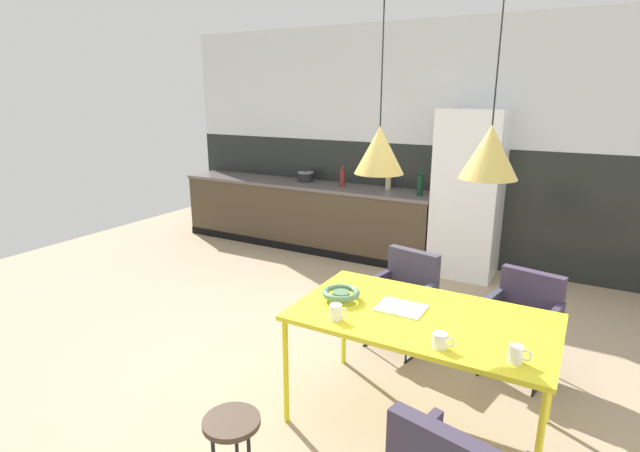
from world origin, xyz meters
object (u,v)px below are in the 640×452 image
Objects in this scene: mug_white_ceramic at (336,312)px; fruit_bowl at (341,294)px; open_book at (401,308)px; side_stool at (232,430)px; bottle_wine_green at (342,178)px; cooking_pot at (306,177)px; mug_short_terracotta at (516,354)px; bottle_oil_tall at (388,181)px; armchair_facing_counter at (405,287)px; refrigerator_column at (468,194)px; dining_table at (422,322)px; pendant_lamp_over_table_near at (379,150)px; mug_tall_blue at (440,341)px; bottle_vinegar_dark at (420,185)px; armchair_by_stool at (524,310)px; pendant_lamp_over_table_far at (490,152)px.

fruit_bowl is at bearing 111.45° from mug_white_ceramic.
open_book is 1.24m from side_stool.
side_stool is at bearing -70.62° from bottle_wine_green.
mug_white_ceramic is at bearing -56.31° from cooking_pot.
fruit_bowl is at bearing -63.24° from bottle_wine_green.
mug_short_terracotta is 0.45× the size of bottle_oil_tall.
armchair_facing_counter reaches higher than side_stool.
dining_table is at bearing -81.97° from refrigerator_column.
pendant_lamp_over_table_near reaches higher than side_stool.
mug_tall_blue is 3.37m from bottle_vinegar_dark.
bottle_wine_green is (-2.49, 1.91, 0.49)m from armchair_by_stool.
open_book is 2.44× the size of mug_tall_blue.
pendant_lamp_over_table_near is 0.62m from pendant_lamp_over_table_far.
side_stool is (-0.18, -2.02, -0.07)m from armchair_facing_counter.
mug_tall_blue is at bearing -45.66° from open_book.
side_stool is (2.00, -4.05, -0.52)m from cooking_pot.
mug_tall_blue reaches higher than dining_table.
mug_tall_blue is at bearing 128.79° from armchair_facing_counter.
bottle_oil_tall is (-0.48, 0.21, -0.02)m from bottle_vinegar_dark.
bottle_oil_tall is at bearing 119.75° from pendant_lamp_over_table_far.
fruit_bowl is at bearing -55.37° from cooking_pot.
pendant_lamp_over_table_far is at bearing 1.50° from fruit_bowl.
cooking_pot is at bearing 116.32° from side_stool.
pendant_lamp_over_table_near reaches higher than cooking_pot.
fruit_bowl is 0.96× the size of bottle_oil_tall.
cooking_pot is at bearing -21.53° from armchair_by_stool.
bottle_vinegar_dark is at bearing 113.97° from pendant_lamp_over_table_far.
open_book is at bearing 12.11° from pendant_lamp_over_table_near.
fruit_bowl is 0.20× the size of pendant_lamp_over_table_far.
armchair_facing_counter is at bearing 97.74° from pendant_lamp_over_table_near.
bottle_oil_tall is at bearing 106.75° from mug_white_ceramic.
mug_white_ceramic is at bearing 65.83° from armchair_by_stool.
armchair_by_stool is at bearing -166.84° from armchair_facing_counter.
bottle_vinegar_dark is 0.52m from bottle_oil_tall.
open_book is at bearing 174.75° from pendant_lamp_over_table_far.
bottle_wine_green is (-1.47, 2.92, 0.20)m from fruit_bowl.
mug_white_ceramic reaches higher than mug_tall_blue.
pendant_lamp_over_table_far is (-0.17, -0.98, 1.26)m from armchair_by_stool.
bottle_oil_tall is 3.33m from pendant_lamp_over_table_near.
armchair_facing_counter is at bearing 107.70° from open_book.
cooking_pot is 4.55m from side_stool.
armchair_facing_counter is 3.06× the size of bottle_oil_tall.
pendant_lamp_over_table_far is (0.71, -2.89, 0.81)m from refrigerator_column.
armchair_facing_counter is (-0.04, -1.93, -0.44)m from refrigerator_column.
side_stool is 0.40× the size of pendant_lamp_over_table_near.
dining_table is 1.06m from armchair_facing_counter.
mug_short_terracotta is at bearing 7.34° from mug_tall_blue.
mug_white_ceramic reaches higher than open_book.
pendant_lamp_over_table_far is (0.31, -0.02, 1.06)m from dining_table.
side_stool is at bearing 73.13° from armchair_by_stool.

